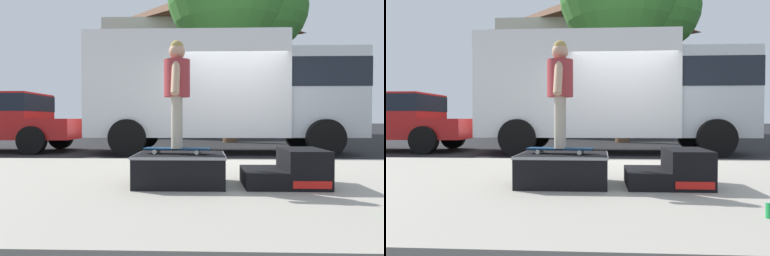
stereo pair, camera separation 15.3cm
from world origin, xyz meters
TOP-DOWN VIEW (x-y plane):
  - ground_plane at (0.00, 0.00)m, footprint 140.00×140.00m
  - sidewalk_slab at (0.00, -3.00)m, footprint 50.00×5.00m
  - skate_box at (-0.99, -3.33)m, footprint 1.05×0.84m
  - kicker_ramp at (0.30, -3.33)m, footprint 0.93×0.79m
  - skateboard at (-1.03, -3.33)m, footprint 0.80×0.29m
  - skater_kid at (-1.03, -3.33)m, footprint 0.31×0.65m
  - soda_can at (0.78, -4.68)m, footprint 0.07×0.07m
  - box_truck at (-0.18, 2.20)m, footprint 6.91×2.63m
  - house_behind at (-1.39, 14.18)m, footprint 9.54×8.22m

SIDE VIEW (x-z plane):
  - ground_plane at x=0.00m, z-range 0.00..0.00m
  - sidewalk_slab at x=0.00m, z-range 0.00..0.12m
  - soda_can at x=0.78m, z-range 0.12..0.25m
  - kicker_ramp at x=0.30m, z-range 0.08..0.51m
  - skate_box at x=-0.99m, z-range 0.13..0.50m
  - skateboard at x=-1.03m, z-range 0.51..0.58m
  - skater_kid at x=-1.03m, z-range 0.67..1.93m
  - box_truck at x=-0.18m, z-range 0.18..3.23m
  - house_behind at x=-1.39m, z-range 0.04..8.44m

